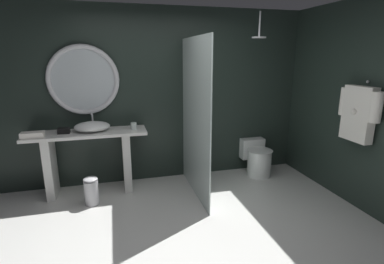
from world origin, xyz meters
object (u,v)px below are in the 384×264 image
Objects in this scene: vessel_sink at (92,126)px; waste_bin at (91,191)px; hanging_bathrobe at (359,111)px; folded_hand_towel at (32,135)px; tumbler_cup at (134,126)px; round_wall_mirror at (84,80)px; toilet at (257,158)px; tissue_box at (64,131)px; rain_shower_head at (259,35)px.

vessel_sink is 1.26× the size of waste_bin.
hanging_bathrobe is at bearing -22.38° from vessel_sink.
folded_hand_towel is (-3.89, 1.14, -0.32)m from hanging_bathrobe.
waste_bin is 1.03m from folded_hand_towel.
tumbler_cup is 0.10× the size of round_wall_mirror.
hanging_bathrobe reaches higher than toilet.
waste_bin is at bearing -96.71° from vessel_sink.
tumbler_cup is at bearing 4.67° from folded_hand_towel.
folded_hand_towel is (-0.67, 0.25, 0.74)m from waste_bin.
round_wall_mirror is at bearing 110.29° from vessel_sink.
round_wall_mirror is (0.29, 0.22, 0.65)m from tissue_box.
hanging_bathrobe is at bearing -24.91° from round_wall_mirror.
hanging_bathrobe reaches higher than tumbler_cup.
waste_bin is (0.03, -0.62, -1.39)m from round_wall_mirror.
toilet is at bearing -0.45° from tissue_box.
tissue_box is 0.25× the size of toilet.
hanging_bathrobe is (2.61, -1.25, 0.31)m from tumbler_cup.
rain_shower_head is 3.13m from waste_bin.
folded_hand_towel is at bearing -150.56° from round_wall_mirror.
rain_shower_head reaches higher than waste_bin.
folded_hand_towel is at bearing 179.21° from rain_shower_head.
toilet is 3.31m from folded_hand_towel.
tumbler_cup is 1.03m from waste_bin.
folded_hand_towel is at bearing -167.35° from vessel_sink.
vessel_sink is at bearing -69.71° from round_wall_mirror.
rain_shower_head reaches higher than toilet.
vessel_sink reaches higher than toilet.
hanging_bathrobe reaches higher than vessel_sink.
hanging_bathrobe is (3.17, -1.30, 0.29)m from vessel_sink.
vessel_sink is 0.37m from tissue_box.
round_wall_mirror is 3.52× the size of folded_hand_towel.
tumbler_cup reaches higher than toilet.
hanging_bathrobe is 3.50m from waste_bin.
vessel_sink is 0.87m from waste_bin.
round_wall_mirror is at bearing 29.44° from folded_hand_towel.
folded_hand_towel reaches higher than waste_bin.
waste_bin is at bearing -51.59° from tissue_box.
vessel_sink is 0.56m from tumbler_cup.
vessel_sink reaches higher than waste_bin.
round_wall_mirror is 1.52m from waste_bin.
rain_shower_head is 0.59× the size of toilet.
hanging_bathrobe reaches higher than waste_bin.
tumbler_cup is 0.37× the size of folded_hand_towel.
folded_hand_towel is (-3.24, -0.12, 0.66)m from toilet.
tissue_box is at bearing -143.15° from round_wall_mirror.
hanging_bathrobe is at bearing -20.03° from tissue_box.
rain_shower_head reaches higher than tissue_box.
vessel_sink is at bearing 12.65° from folded_hand_towel.
toilet is (-0.65, 1.27, -0.98)m from hanging_bathrobe.
waste_bin is at bearing 164.55° from hanging_bathrobe.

